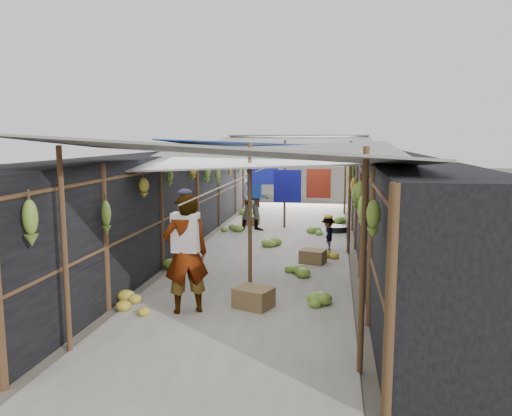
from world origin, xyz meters
The scene contains 14 objects.
ground centered at (0.00, 0.00, 0.00)m, with size 80.00×80.00×0.00m, color #6B6356.
aisle_slab centered at (0.00, 6.50, 0.01)m, with size 3.60×16.00×0.02m, color #9E998E.
stall_left centered at (-2.70, 6.50, 1.15)m, with size 1.40×15.00×2.30m, color black.
stall_right centered at (2.70, 6.50, 1.15)m, with size 1.40×15.00×2.30m, color black.
crate_near centered at (1.03, 4.92, 0.15)m, with size 0.51×0.41×0.30m, color olive.
crate_mid centered at (0.24, 1.96, 0.17)m, with size 0.56×0.45×0.33m, color olive.
crate_back centered at (-1.06, 9.30, 0.14)m, with size 0.45×0.37×0.29m, color olive.
black_basin centered at (1.53, 8.59, 0.09)m, with size 0.60×0.60×0.18m, color black.
vendor_elderly centered at (-0.74, 1.59, 0.93)m, with size 0.68×0.45×1.86m, color white.
shopper_blue centered at (-0.80, 8.38, 0.93)m, with size 0.90×0.70×1.86m, color #1E3599.
vendor_seated centered at (1.33, 6.01, 0.42)m, with size 0.55×0.32×0.85m, color #514A46.
market_canopy centered at (0.03, 6.84, 2.41)m, with size 5.62×15.20×2.77m.
hanging_bananas centered at (-0.12, 6.59, 1.70)m, with size 3.94×14.20×0.80m.
floor_bananas centered at (-0.23, 6.74, 0.15)m, with size 3.63×10.04×0.34m.
Camera 1 is at (1.48, -5.54, 2.70)m, focal length 35.00 mm.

